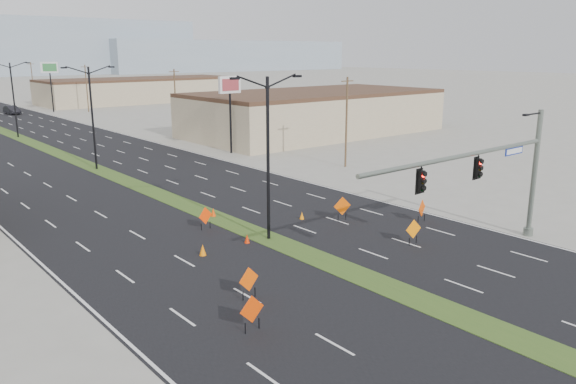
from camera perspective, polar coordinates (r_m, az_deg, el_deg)
ground at (r=27.45m, az=13.89°, el=-10.90°), size 600.00×600.00×0.00m
building_se_near at (r=81.01m, az=2.73°, el=7.91°), size 36.00×18.00×5.50m
building_se_far at (r=137.72m, az=-14.81°, el=9.89°), size 44.00×16.00×5.00m
mesa_east at (r=364.46m, az=-6.59°, el=13.59°), size 160.00×50.00×18.00m
signal_mast at (r=33.93m, az=20.31°, el=1.96°), size 16.30×0.60×8.00m
streetlight_0 at (r=33.90m, az=-2.05°, el=3.90°), size 5.15×0.24×10.02m
streetlight_1 at (r=58.41m, az=-19.27°, el=7.41°), size 5.15×0.24×10.02m
streetlight_2 at (r=85.10m, az=-26.11°, el=8.62°), size 5.15×0.24×10.02m
utility_pole_0 at (r=56.83m, az=5.96°, el=7.19°), size 1.60×0.20×9.00m
utility_pole_1 at (r=84.93m, az=-11.38°, el=9.25°), size 1.60×0.20×9.00m
utility_pole_2 at (r=116.82m, az=-19.77°, el=9.95°), size 1.60×0.20×9.00m
utility_pole_3 at (r=150.10m, az=-24.52°, el=10.25°), size 1.60×0.20×9.00m
car_mid at (r=118.16m, az=-26.24°, el=7.48°), size 2.13×4.96×1.59m
construction_sign_0 at (r=23.85m, az=-3.69°, el=-11.93°), size 1.22×0.06×1.62m
construction_sign_1 at (r=26.79m, az=-4.00°, el=-8.95°), size 1.19×0.18×1.60m
construction_sign_2 at (r=37.21m, az=-8.39°, el=-2.48°), size 1.12×0.31×1.53m
construction_sign_3 at (r=34.85m, az=12.63°, el=-3.78°), size 1.17×0.23×1.57m
construction_sign_4 at (r=39.53m, az=13.44°, el=-1.69°), size 1.14×0.38×1.58m
construction_sign_5 at (r=38.85m, az=5.54°, el=-1.50°), size 1.24×0.43×1.72m
cone_0 at (r=32.73m, az=-8.66°, el=-5.85°), size 0.50×0.50×0.67m
cone_1 at (r=34.51m, az=-4.18°, el=-4.76°), size 0.44×0.44×0.57m
cone_2 at (r=39.23m, az=1.42°, el=-2.42°), size 0.42×0.42×0.53m
cone_3 at (r=40.15m, az=-7.60°, el=-2.07°), size 0.43×0.43×0.65m
pole_sign_east_near at (r=64.66m, az=-5.93°, el=10.17°), size 2.86×0.50×8.75m
pole_sign_east_far at (r=118.88m, az=-23.05°, el=11.22°), size 2.98×1.59×9.53m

